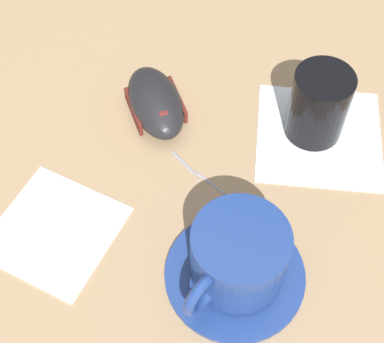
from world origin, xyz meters
TOP-DOWN VIEW (x-y plane):
  - ground_plane at (0.00, 0.00)m, footprint 3.00×3.00m
  - saucer at (-0.09, -0.07)m, footprint 0.13×0.13m
  - coffee_cup at (-0.09, -0.07)m, footprint 0.12×0.09m
  - computer_mouse at (0.07, 0.08)m, footprint 0.12×0.11m
  - mouse_cable at (-0.07, -0.07)m, footprint 0.24×0.17m
  - napkin_under_glass at (0.10, -0.11)m, footprint 0.17×0.17m
  - drinking_glass at (0.11, -0.10)m, footprint 0.06×0.06m
  - napkin_spare at (-0.11, 0.11)m, footprint 0.13×0.13m

SIDE VIEW (x-z plane):
  - ground_plane at x=0.00m, z-range 0.00..0.00m
  - napkin_under_glass at x=0.10m, z-range 0.00..0.00m
  - napkin_spare at x=-0.11m, z-range 0.00..0.00m
  - mouse_cable at x=-0.07m, z-range 0.00..0.00m
  - saucer at x=-0.09m, z-range 0.00..0.01m
  - computer_mouse at x=0.07m, z-range 0.00..0.04m
  - coffee_cup at x=-0.09m, z-range 0.01..0.07m
  - drinking_glass at x=0.11m, z-range 0.00..0.09m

